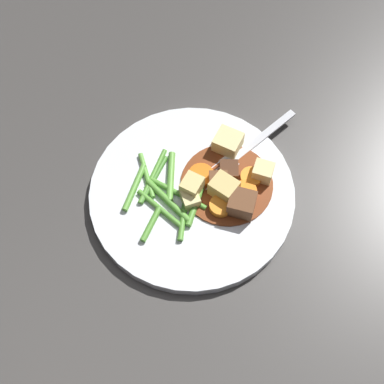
{
  "coord_description": "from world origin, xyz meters",
  "views": [
    {
      "loc": [
        -0.08,
        -0.34,
        0.69
      ],
      "look_at": [
        0.0,
        0.0,
        0.02
      ],
      "focal_mm": 54.62,
      "sensor_mm": 36.0,
      "label": 1
    }
  ],
  "objects_px": {
    "meat_chunk_2": "(217,179)",
    "potato_chunk_2": "(190,199)",
    "potato_chunk_0": "(228,142)",
    "potato_chunk_3": "(194,185)",
    "carrot_slice_0": "(220,207)",
    "dinner_plate": "(192,195)",
    "carrot_slice_1": "(201,176)",
    "potato_chunk_1": "(224,188)",
    "meat_chunk_1": "(242,204)",
    "fork": "(245,150)",
    "carrot_slice_2": "(250,175)",
    "potato_chunk_4": "(262,170)",
    "meat_chunk_0": "(229,171)",
    "carrot_slice_3": "(245,192)"
  },
  "relations": [
    {
      "from": "carrot_slice_2",
      "to": "meat_chunk_1",
      "type": "xyz_separation_m",
      "value": [
        -0.02,
        -0.04,
        0.01
      ]
    },
    {
      "from": "meat_chunk_2",
      "to": "potato_chunk_2",
      "type": "bearing_deg",
      "value": -155.59
    },
    {
      "from": "meat_chunk_1",
      "to": "meat_chunk_2",
      "type": "xyz_separation_m",
      "value": [
        -0.02,
        0.04,
        -0.0
      ]
    },
    {
      "from": "potato_chunk_0",
      "to": "potato_chunk_3",
      "type": "distance_m",
      "value": 0.08
    },
    {
      "from": "potato_chunk_0",
      "to": "meat_chunk_2",
      "type": "xyz_separation_m",
      "value": [
        -0.03,
        -0.05,
        -0.0
      ]
    },
    {
      "from": "carrot_slice_2",
      "to": "potato_chunk_4",
      "type": "relative_size",
      "value": 1.13
    },
    {
      "from": "potato_chunk_0",
      "to": "dinner_plate",
      "type": "bearing_deg",
      "value": -138.75
    },
    {
      "from": "meat_chunk_0",
      "to": "potato_chunk_1",
      "type": "bearing_deg",
      "value": -118.3
    },
    {
      "from": "carrot_slice_3",
      "to": "meat_chunk_1",
      "type": "distance_m",
      "value": 0.02
    },
    {
      "from": "meat_chunk_1",
      "to": "dinner_plate",
      "type": "bearing_deg",
      "value": 145.1
    },
    {
      "from": "dinner_plate",
      "to": "carrot_slice_0",
      "type": "bearing_deg",
      "value": -47.56
    },
    {
      "from": "carrot_slice_0",
      "to": "carrot_slice_2",
      "type": "relative_size",
      "value": 1.0
    },
    {
      "from": "potato_chunk_0",
      "to": "meat_chunk_2",
      "type": "distance_m",
      "value": 0.06
    },
    {
      "from": "potato_chunk_1",
      "to": "potato_chunk_2",
      "type": "height_order",
      "value": "potato_chunk_1"
    },
    {
      "from": "carrot_slice_1",
      "to": "carrot_slice_3",
      "type": "bearing_deg",
      "value": -38.17
    },
    {
      "from": "dinner_plate",
      "to": "potato_chunk_0",
      "type": "relative_size",
      "value": 7.88
    },
    {
      "from": "potato_chunk_0",
      "to": "fork",
      "type": "relative_size",
      "value": 0.21
    },
    {
      "from": "carrot_slice_0",
      "to": "potato_chunk_2",
      "type": "height_order",
      "value": "potato_chunk_2"
    },
    {
      "from": "potato_chunk_0",
      "to": "fork",
      "type": "xyz_separation_m",
      "value": [
        0.02,
        -0.01,
        -0.01
      ]
    },
    {
      "from": "potato_chunk_0",
      "to": "carrot_slice_3",
      "type": "bearing_deg",
      "value": -88.05
    },
    {
      "from": "carrot_slice_3",
      "to": "potato_chunk_2",
      "type": "distance_m",
      "value": 0.07
    },
    {
      "from": "potato_chunk_3",
      "to": "meat_chunk_1",
      "type": "height_order",
      "value": "same"
    },
    {
      "from": "carrot_slice_0",
      "to": "potato_chunk_1",
      "type": "height_order",
      "value": "potato_chunk_1"
    },
    {
      "from": "carrot_slice_1",
      "to": "potato_chunk_1",
      "type": "xyz_separation_m",
      "value": [
        0.02,
        -0.03,
        0.01
      ]
    },
    {
      "from": "potato_chunk_0",
      "to": "meat_chunk_0",
      "type": "relative_size",
      "value": 1.35
    },
    {
      "from": "carrot_slice_3",
      "to": "potato_chunk_4",
      "type": "height_order",
      "value": "potato_chunk_4"
    },
    {
      "from": "carrot_slice_1",
      "to": "fork",
      "type": "relative_size",
      "value": 0.21
    },
    {
      "from": "meat_chunk_2",
      "to": "potato_chunk_3",
      "type": "bearing_deg",
      "value": -174.6
    },
    {
      "from": "potato_chunk_1",
      "to": "potato_chunk_4",
      "type": "xyz_separation_m",
      "value": [
        0.06,
        0.02,
        -0.0
      ]
    },
    {
      "from": "potato_chunk_2",
      "to": "fork",
      "type": "bearing_deg",
      "value": 32.7
    },
    {
      "from": "dinner_plate",
      "to": "meat_chunk_2",
      "type": "relative_size",
      "value": 11.22
    },
    {
      "from": "potato_chunk_0",
      "to": "potato_chunk_4",
      "type": "distance_m",
      "value": 0.06
    },
    {
      "from": "potato_chunk_3",
      "to": "meat_chunk_1",
      "type": "bearing_deg",
      "value": -37.41
    },
    {
      "from": "potato_chunk_0",
      "to": "carrot_slice_2",
      "type": "bearing_deg",
      "value": -71.69
    },
    {
      "from": "dinner_plate",
      "to": "meat_chunk_1",
      "type": "relative_size",
      "value": 8.16
    },
    {
      "from": "carrot_slice_2",
      "to": "meat_chunk_1",
      "type": "bearing_deg",
      "value": -119.76
    },
    {
      "from": "dinner_plate",
      "to": "carrot_slice_1",
      "type": "distance_m",
      "value": 0.03
    },
    {
      "from": "meat_chunk_1",
      "to": "fork",
      "type": "relative_size",
      "value": 0.2
    },
    {
      "from": "carrot_slice_1",
      "to": "meat_chunk_2",
      "type": "distance_m",
      "value": 0.02
    },
    {
      "from": "dinner_plate",
      "to": "fork",
      "type": "distance_m",
      "value": 0.1
    },
    {
      "from": "carrot_slice_0",
      "to": "potato_chunk_1",
      "type": "relative_size",
      "value": 0.89
    },
    {
      "from": "potato_chunk_3",
      "to": "fork",
      "type": "xyz_separation_m",
      "value": [
        0.08,
        0.04,
        -0.01
      ]
    },
    {
      "from": "meat_chunk_0",
      "to": "fork",
      "type": "distance_m",
      "value": 0.04
    },
    {
      "from": "carrot_slice_3",
      "to": "meat_chunk_1",
      "type": "xyz_separation_m",
      "value": [
        -0.01,
        -0.02,
        0.01
      ]
    },
    {
      "from": "carrot_slice_1",
      "to": "fork",
      "type": "distance_m",
      "value": 0.07
    },
    {
      "from": "potato_chunk_4",
      "to": "meat_chunk_0",
      "type": "xyz_separation_m",
      "value": [
        -0.04,
        0.01,
        -0.0
      ]
    },
    {
      "from": "meat_chunk_0",
      "to": "dinner_plate",
      "type": "bearing_deg",
      "value": -164.43
    },
    {
      "from": "carrot_slice_0",
      "to": "potato_chunk_4",
      "type": "distance_m",
      "value": 0.07
    },
    {
      "from": "carrot_slice_2",
      "to": "potato_chunk_3",
      "type": "bearing_deg",
      "value": -178.12
    },
    {
      "from": "fork",
      "to": "meat_chunk_1",
      "type": "bearing_deg",
      "value": -109.45
    }
  ]
}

